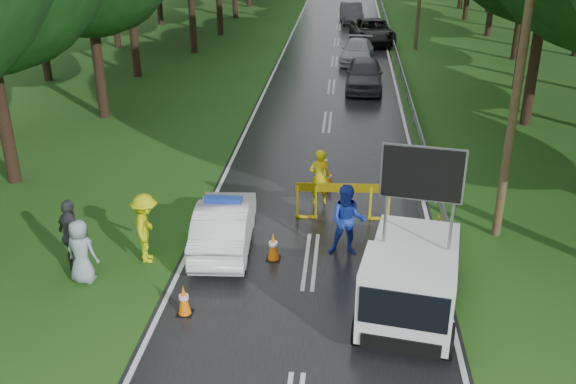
# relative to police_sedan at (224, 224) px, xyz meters

# --- Properties ---
(ground) EXTENTS (160.00, 160.00, 0.00)m
(ground) POSITION_rel_police_sedan_xyz_m (2.41, -0.60, -0.68)
(ground) COLOR #194814
(ground) RESTS_ON ground
(road) EXTENTS (7.00, 140.00, 0.02)m
(road) POSITION_rel_police_sedan_xyz_m (2.41, 29.40, -0.67)
(road) COLOR black
(road) RESTS_ON ground
(guardrail) EXTENTS (0.12, 60.06, 0.70)m
(guardrail) POSITION_rel_police_sedan_xyz_m (6.11, 29.07, -0.13)
(guardrail) COLOR gray
(guardrail) RESTS_ON ground
(utility_pole_near) EXTENTS (1.40, 0.24, 10.00)m
(utility_pole_near) POSITION_rel_police_sedan_xyz_m (7.61, 1.40, 4.38)
(utility_pole_near) COLOR #4A3722
(utility_pole_near) RESTS_ON ground
(police_sedan) EXTENTS (1.70, 4.19, 1.49)m
(police_sedan) POSITION_rel_police_sedan_xyz_m (0.00, 0.00, 0.00)
(police_sedan) COLOR white
(police_sedan) RESTS_ON ground
(work_truck) EXTENTS (2.77, 4.88, 3.68)m
(work_truck) POSITION_rel_police_sedan_xyz_m (4.78, -2.84, 0.32)
(work_truck) COLOR gray
(work_truck) RESTS_ON ground
(barrier) EXTENTS (2.82, 0.17, 1.17)m
(barrier) POSITION_rel_police_sedan_xyz_m (3.21, 2.00, 0.20)
(barrier) COLOR yellow
(barrier) RESTS_ON ground
(officer) EXTENTS (0.75, 0.59, 1.81)m
(officer) POSITION_rel_police_sedan_xyz_m (2.45, 3.05, 0.22)
(officer) COLOR yellow
(officer) RESTS_ON ground
(civilian) EXTENTS (1.00, 0.79, 2.00)m
(civilian) POSITION_rel_police_sedan_xyz_m (3.35, -0.10, 0.32)
(civilian) COLOR #1B39B5
(civilian) RESTS_ON ground
(bystander_left) EXTENTS (0.93, 1.34, 1.90)m
(bystander_left) POSITION_rel_police_sedan_xyz_m (-1.89, -0.92, 0.27)
(bystander_left) COLOR #C8D40B
(bystander_left) RESTS_ON ground
(bystander_mid) EXTENTS (1.22, 1.12, 2.00)m
(bystander_mid) POSITION_rel_police_sedan_xyz_m (-3.58, -1.64, 0.32)
(bystander_mid) COLOR #383A3F
(bystander_mid) RESTS_ON ground
(bystander_right) EXTENTS (0.92, 0.70, 1.69)m
(bystander_right) POSITION_rel_police_sedan_xyz_m (-3.19, -2.10, 0.16)
(bystander_right) COLOR #8C9EA9
(bystander_right) RESTS_ON ground
(queue_car_first) EXTENTS (1.96, 4.63, 1.56)m
(queue_car_first) POSITION_rel_police_sedan_xyz_m (4.07, 17.14, 0.10)
(queue_car_first) COLOR #383A3F
(queue_car_first) RESTS_ON ground
(queue_car_second) EXTENTS (2.23, 4.61, 1.29)m
(queue_car_second) POSITION_rel_police_sedan_xyz_m (3.75, 23.42, -0.03)
(queue_car_second) COLOR #A9ABB1
(queue_car_second) RESTS_ON ground
(queue_car_third) EXTENTS (3.25, 5.98, 1.59)m
(queue_car_third) POSITION_rel_police_sedan_xyz_m (4.82, 29.42, 0.11)
(queue_car_third) COLOR black
(queue_car_third) RESTS_ON ground
(queue_car_fourth) EXTENTS (2.01, 4.76, 1.53)m
(queue_car_fourth) POSITION_rel_police_sedan_xyz_m (3.37, 37.79, 0.08)
(queue_car_fourth) COLOR #3D3E44
(queue_car_fourth) RESTS_ON ground
(cone_near_left) EXTENTS (0.37, 0.37, 0.77)m
(cone_near_left) POSITION_rel_police_sedan_xyz_m (-0.34, -3.27, -0.31)
(cone_near_left) COLOR black
(cone_near_left) RESTS_ON ground
(cone_center) EXTENTS (0.38, 0.38, 0.80)m
(cone_center) POSITION_rel_police_sedan_xyz_m (1.41, -0.60, -0.29)
(cone_center) COLOR black
(cone_center) RESTS_ON ground
(cone_far) EXTENTS (0.30, 0.30, 0.64)m
(cone_far) POSITION_rel_police_sedan_xyz_m (2.72, 4.40, -0.37)
(cone_far) COLOR black
(cone_far) RESTS_ON ground
(cone_left_mid) EXTENTS (0.33, 0.33, 0.70)m
(cone_left_mid) POSITION_rel_police_sedan_xyz_m (-0.99, 2.18, -0.34)
(cone_left_mid) COLOR black
(cone_left_mid) RESTS_ON ground
(cone_right) EXTENTS (0.35, 0.35, 0.74)m
(cone_right) POSITION_rel_police_sedan_xyz_m (5.91, 1.14, -0.32)
(cone_right) COLOR black
(cone_right) RESTS_ON ground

